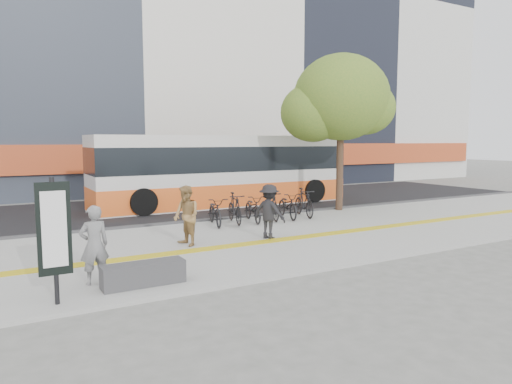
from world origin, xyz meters
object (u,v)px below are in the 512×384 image
pedestrian_tan (186,216)px  bench (144,274)px  street_tree (339,100)px  signboard (54,231)px  pedestrian_dark (269,211)px  seated_woman (94,245)px  bus (225,172)px

pedestrian_tan → bench: bearing=-44.9°
street_tree → signboard: bearing=-150.9°
bench → pedestrian_dark: pedestrian_dark is taller
seated_woman → bench: bearing=139.8°
street_tree → bus: (-3.30, 3.68, -3.02)m
street_tree → pedestrian_tan: size_ratio=3.89×
street_tree → pedestrian_dark: street_tree is taller
bench → seated_woman: size_ratio=1.02×
bus → seated_woman: size_ratio=7.32×
bench → signboard: bearing=-169.2°
street_tree → bus: 5.79m
bench → seated_woman: seated_woman is taller
bench → pedestrian_tan: 3.52m
seated_woman → pedestrian_dark: pedestrian_dark is taller
bench → bus: size_ratio=0.14×
bench → street_tree: street_tree is taller
bench → seated_woman: 1.13m
bus → seated_woman: bus is taller
bus → pedestrian_dark: bus is taller
bus → pedestrian_tan: bus is taller
signboard → pedestrian_dark: bearing=25.3°
street_tree → pedestrian_tan: street_tree is taller
pedestrian_tan → bus: bearing=137.1°
pedestrian_tan → pedestrian_dark: (2.42, -0.29, -0.03)m
signboard → pedestrian_tan: (3.60, 3.14, -0.48)m
bench → pedestrian_dark: 5.13m
bench → bus: 11.73m
seated_woman → pedestrian_tan: bearing=-145.9°
signboard → bench: bearing=10.8°
bus → street_tree: bearing=-48.1°
street_tree → bus: size_ratio=0.55×
street_tree → seated_woman: bearing=-152.7°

